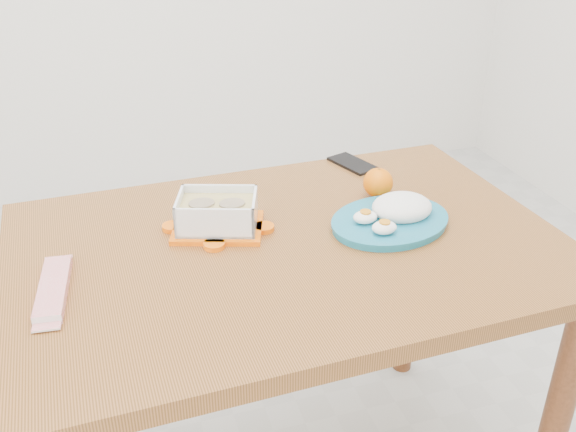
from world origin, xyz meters
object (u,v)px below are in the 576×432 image
object	(u,v)px
dining_table	(288,284)
rice_plate	(394,214)
smartphone	(352,164)
food_container	(217,213)
orange_fruit	(378,183)

from	to	relation	value
dining_table	rice_plate	distance (m)	0.28
dining_table	smartphone	distance (m)	0.45
food_container	smartphone	world-z (taller)	food_container
food_container	orange_fruit	size ratio (longest dim) A/B	3.17
food_container	dining_table	bearing A→B (deg)	-17.70
food_container	smartphone	xyz separation A→B (m)	(0.41, 0.24, -0.04)
dining_table	food_container	size ratio (longest dim) A/B	5.23
dining_table	orange_fruit	world-z (taller)	orange_fruit
rice_plate	smartphone	bearing A→B (deg)	68.64
dining_table	smartphone	size ratio (longest dim) A/B	8.78
orange_fruit	smartphone	bearing A→B (deg)	85.67
dining_table	orange_fruit	xyz separation A→B (m)	(0.27, 0.14, 0.14)
food_container	rice_plate	distance (m)	0.38
food_container	orange_fruit	xyz separation A→B (m)	(0.39, 0.05, -0.00)
dining_table	rice_plate	world-z (taller)	rice_plate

